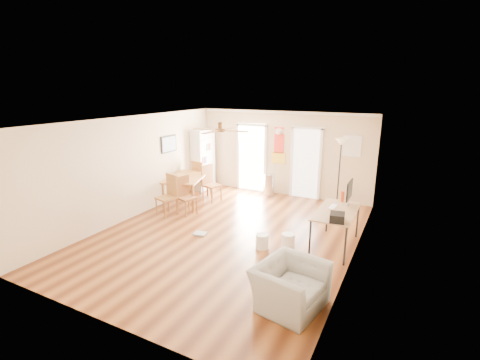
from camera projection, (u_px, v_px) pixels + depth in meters
The scene contains 30 objects.
floor at pixel (228, 234), 7.90m from camera, with size 7.00×7.00×0.00m, color brown.
ceiling at pixel (227, 121), 7.22m from camera, with size 5.50×7.00×0.00m, color silver, non-canonical shape.
wall_back at pixel (283, 154), 10.56m from camera, with size 5.50×0.04×2.60m, color beige, non-canonical shape.
wall_front at pixel (100, 241), 4.55m from camera, with size 5.50×0.04×2.60m, color beige, non-canonical shape.
wall_left at pixel (134, 167), 8.77m from camera, with size 0.04×7.00×2.60m, color beige, non-canonical shape.
wall_right at pixel (357, 197), 6.34m from camera, with size 0.04×7.00×2.60m, color beige, non-canonical shape.
crown_molding at pixel (227, 122), 7.23m from camera, with size 5.50×7.00×0.08m, color white, non-canonical shape.
kitchen_doorway at pixel (252, 158), 11.08m from camera, with size 0.90×0.10×2.10m, color white, non-canonical shape.
bathroom_doorway at pixel (306, 164), 10.28m from camera, with size 0.80×0.10×2.10m, color white, non-canonical shape.
wall_decal at pixel (279, 145), 10.53m from camera, with size 0.46×0.03×1.10m, color red.
ac_grille at pixel (352, 146), 9.53m from camera, with size 0.50×0.04×0.60m, color white.
framed_poster at pixel (169, 144), 9.86m from camera, with size 0.04×0.66×0.48m, color black.
ceiling_fan at pixel (220, 130), 7.00m from camera, with size 1.24×1.24×0.20m, color #593819, non-canonical shape.
bookshelf at pixel (203, 160), 11.22m from camera, with size 0.39×0.88×1.96m, color silver, non-canonical shape.
dining_table at pixel (187, 190), 9.94m from camera, with size 0.96×1.60×0.80m, color olive, non-canonical shape.
dining_chair_right_a at pixel (212, 184), 10.09m from camera, with size 0.44×0.44×1.06m, color #915D2E, non-canonical shape.
dining_chair_right_b at pixel (187, 196), 9.02m from camera, with size 0.42×0.42×1.01m, color brown, non-canonical shape.
dining_chair_near at pixel (166, 196), 8.94m from camera, with size 0.44×0.44×1.07m, color #A77336, non-canonical shape.
dining_chair_far at pixel (202, 177), 10.75m from camera, with size 0.44×0.44×1.07m, color #A87436, non-canonical shape.
trash_can at pixel (269, 185), 10.64m from camera, with size 0.31×0.31×0.68m, color #B2B2B4.
torchiere_lamp at pixel (339, 173), 9.55m from camera, with size 0.36×0.36×1.94m, color black, non-canonical shape.
computer_desk at pixel (335, 229), 7.17m from camera, with size 0.76×1.52×0.81m, color tan, non-canonical shape.
imac at pixel (349, 193), 7.33m from camera, with size 0.08×0.58×0.54m, color black, non-canonical shape.
keyboard at pixel (333, 207), 7.28m from camera, with size 0.12×0.35×0.01m, color white.
printer at pixel (337, 217), 6.47m from camera, with size 0.27×0.32×0.16m, color black.
orange_bottle at pixel (342, 196), 7.60m from camera, with size 0.08×0.08×0.24m, color #CD4212.
wastebasket_a at pixel (262, 241), 7.15m from camera, with size 0.27×0.27×0.31m, color white.
wastebasket_b at pixel (288, 241), 7.17m from camera, with size 0.28×0.28×0.32m, color white.
floor_cloth at pixel (200, 234), 7.86m from camera, with size 0.29×0.23×0.04m, color #9A9995.
armchair at pixel (290, 286), 5.22m from camera, with size 1.05×0.92×0.68m, color #9E9E99.
Camera 1 is at (3.58, -6.36, 3.27)m, focal length 25.55 mm.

